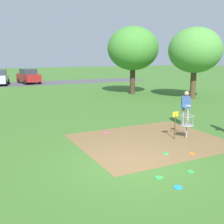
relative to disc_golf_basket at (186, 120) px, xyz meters
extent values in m
plane|color=#3D6B28|center=(-3.43, -1.42, -0.75)|extent=(160.00, 160.00, 0.00)
cube|color=brown|center=(-1.51, 0.36, -0.75)|extent=(5.72, 4.79, 0.01)
cylinder|color=#9E9EA3|center=(0.06, -0.01, -0.08)|extent=(0.05, 0.05, 1.35)
cylinder|color=#9E9EA3|center=(0.06, -0.01, 0.62)|extent=(0.24, 0.24, 0.04)
torus|color=#9E9EA3|center=(0.06, -0.01, 0.20)|extent=(0.58, 0.58, 0.02)
torus|color=#9E9EA3|center=(0.06, -0.01, -0.20)|extent=(0.55, 0.55, 0.03)
cylinder|color=#9E9EA3|center=(0.06, -0.01, -0.22)|extent=(0.48, 0.48, 0.02)
cylinder|color=gray|center=(0.30, -0.01, 0.00)|extent=(0.01, 0.01, 0.40)
cylinder|color=gray|center=(0.25, 0.13, 0.00)|extent=(0.01, 0.01, 0.40)
cylinder|color=gray|center=(0.13, 0.22, 0.00)|extent=(0.01, 0.01, 0.40)
cylinder|color=gray|center=(-0.01, 0.22, 0.00)|extent=(0.01, 0.01, 0.40)
cylinder|color=gray|center=(-0.13, 0.13, 0.00)|extent=(0.01, 0.01, 0.40)
cylinder|color=gray|center=(-0.18, -0.01, 0.00)|extent=(0.01, 0.01, 0.40)
cylinder|color=gray|center=(-0.13, -0.15, 0.00)|extent=(0.01, 0.01, 0.40)
cylinder|color=gray|center=(-0.01, -0.24, 0.00)|extent=(0.01, 0.01, 0.40)
cylinder|color=gray|center=(0.13, -0.24, 0.00)|extent=(0.01, 0.01, 0.40)
cylinder|color=gray|center=(0.25, -0.15, 0.00)|extent=(0.01, 0.01, 0.40)
cylinder|color=#4C3823|center=(-0.49, 0.09, -0.20)|extent=(0.04, 0.04, 1.10)
cube|color=gold|center=(-0.49, 0.09, 0.30)|extent=(0.28, 0.03, 0.20)
cylinder|color=slate|center=(1.47, 1.50, -0.29)|extent=(0.14, 0.14, 0.92)
cylinder|color=slate|center=(1.33, 1.67, -0.29)|extent=(0.14, 0.14, 0.92)
cube|color=#385693|center=(1.40, 1.58, 0.45)|extent=(0.40, 0.42, 0.56)
sphere|color=tan|center=(1.40, 1.58, 0.85)|extent=(0.22, 0.22, 0.22)
cylinder|color=#385693|center=(1.50, 1.42, 0.36)|extent=(0.18, 0.17, 0.55)
cylinder|color=#385693|center=(1.26, 1.71, 0.36)|extent=(0.18, 0.17, 0.55)
cylinder|color=#1E93DB|center=(1.26, 1.47, 0.22)|extent=(0.22, 0.22, 0.02)
cylinder|color=orange|center=(-1.08, -1.59, -0.74)|extent=(0.20, 0.20, 0.02)
cylinder|color=#1E93DB|center=(-3.19, -3.33, -0.74)|extent=(0.24, 0.24, 0.02)
cylinder|color=green|center=(-3.28, -2.63, -0.74)|extent=(0.23, 0.23, 0.02)
cylinder|color=green|center=(-1.90, -1.16, -0.74)|extent=(0.21, 0.21, 0.02)
cylinder|color=#E53D99|center=(-2.57, 2.20, -0.74)|extent=(0.23, 0.23, 0.02)
cylinder|color=green|center=(-2.21, -2.73, -0.74)|extent=(0.20, 0.20, 0.02)
cylinder|color=#4C3823|center=(7.97, 8.12, 0.38)|extent=(0.44, 0.44, 2.28)
ellipsoid|color=#4C8E3D|center=(7.97, 8.12, 3.07)|extent=(4.12, 4.12, 3.51)
cylinder|color=#422D1E|center=(5.18, 12.81, 0.42)|extent=(0.46, 0.46, 2.36)
ellipsoid|color=#428433|center=(5.18, 12.81, 3.28)|extent=(4.48, 4.48, 3.81)
cube|color=#4C4C51|center=(-3.43, 27.01, -0.75)|extent=(36.00, 6.00, 0.01)
cylinder|color=black|center=(-3.65, 27.93, -0.45)|extent=(0.29, 0.62, 0.60)
cylinder|color=black|center=(-4.17, 25.37, -0.45)|extent=(0.29, 0.62, 0.60)
cube|color=maroon|center=(-1.32, 27.28, 0.00)|extent=(2.41, 4.42, 0.90)
cube|color=#2D333D|center=(-1.32, 27.28, 0.77)|extent=(1.89, 2.40, 0.64)
cylinder|color=black|center=(-2.41, 28.43, -0.45)|extent=(0.27, 0.62, 0.60)
cylinder|color=black|center=(-0.63, 28.71, -0.45)|extent=(0.27, 0.62, 0.60)
cylinder|color=black|center=(-2.01, 25.86, -0.45)|extent=(0.27, 0.62, 0.60)
cylinder|color=black|center=(-0.23, 26.13, -0.45)|extent=(0.27, 0.62, 0.60)
camera|label=1|loc=(-7.70, -8.42, 2.57)|focal=44.05mm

